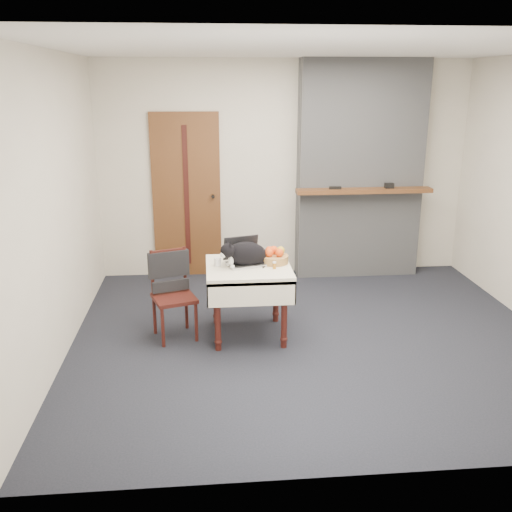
# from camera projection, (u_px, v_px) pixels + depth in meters

# --- Properties ---
(ground) EXTENTS (4.50, 4.50, 0.00)m
(ground) POSITION_uv_depth(u_px,v_px,m) (311.00, 337.00, 5.44)
(ground) COLOR black
(ground) RESTS_ON ground
(room_shell) EXTENTS (4.52, 4.01, 2.61)m
(room_shell) POSITION_uv_depth(u_px,v_px,m) (308.00, 145.00, 5.36)
(room_shell) COLOR beige
(room_shell) RESTS_ON ground
(door) EXTENTS (0.82, 0.10, 2.00)m
(door) POSITION_uv_depth(u_px,v_px,m) (187.00, 196.00, 6.92)
(door) COLOR brown
(door) RESTS_ON ground
(chimney) EXTENTS (1.62, 0.48, 2.60)m
(chimney) POSITION_uv_depth(u_px,v_px,m) (360.00, 171.00, 6.90)
(chimney) COLOR gray
(chimney) RESTS_ON ground
(side_table) EXTENTS (0.78, 0.78, 0.70)m
(side_table) POSITION_uv_depth(u_px,v_px,m) (248.00, 277.00, 5.32)
(side_table) COLOR #38120F
(side_table) RESTS_ON ground
(laptop) EXTENTS (0.40, 0.37, 0.25)m
(laptop) POSITION_uv_depth(u_px,v_px,m) (244.00, 257.00, 5.33)
(laptop) COLOR #B7B7BC
(laptop) RESTS_ON side_table
(cat) EXTENTS (0.55, 0.32, 0.26)m
(cat) POSITION_uv_depth(u_px,v_px,m) (247.00, 254.00, 5.26)
(cat) COLOR black
(cat) RESTS_ON side_table
(cream_jar) EXTENTS (0.07, 0.07, 0.07)m
(cream_jar) POSITION_uv_depth(u_px,v_px,m) (218.00, 262.00, 5.28)
(cream_jar) COLOR white
(cream_jar) RESTS_ON side_table
(pill_bottle) EXTENTS (0.03, 0.03, 0.07)m
(pill_bottle) POSITION_uv_depth(u_px,v_px,m) (274.00, 265.00, 5.19)
(pill_bottle) COLOR #A36214
(pill_bottle) RESTS_ON side_table
(fruit_basket) EXTENTS (0.26, 0.26, 0.15)m
(fruit_basket) POSITION_uv_depth(u_px,v_px,m) (274.00, 257.00, 5.35)
(fruit_basket) COLOR #AE8346
(fruit_basket) RESTS_ON side_table
(desk_clutter) EXTENTS (0.12, 0.10, 0.01)m
(desk_clutter) POSITION_uv_depth(u_px,v_px,m) (269.00, 263.00, 5.36)
(desk_clutter) COLOR black
(desk_clutter) RESTS_ON side_table
(chair) EXTENTS (0.47, 0.47, 0.84)m
(chair) POSITION_uv_depth(u_px,v_px,m) (171.00, 281.00, 5.36)
(chair) COLOR #38120F
(chair) RESTS_ON ground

